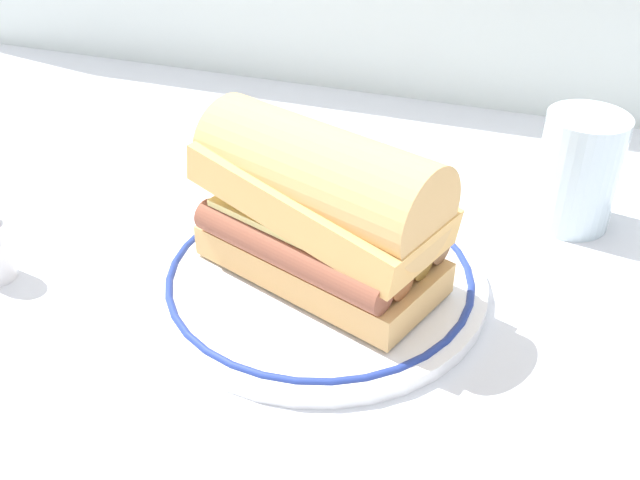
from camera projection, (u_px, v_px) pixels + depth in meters
name	position (u px, v px, depth m)	size (l,w,h in m)	color
ground_plane	(287.00, 292.00, 0.58)	(1.50, 1.50, 0.00)	silver
plate	(320.00, 279.00, 0.58)	(0.26, 0.26, 0.01)	white
sausage_sandwich	(320.00, 205.00, 0.55)	(0.21, 0.15, 0.12)	#E4AE68
drinking_glass	(576.00, 178.00, 0.64)	(0.07, 0.07, 0.10)	silver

